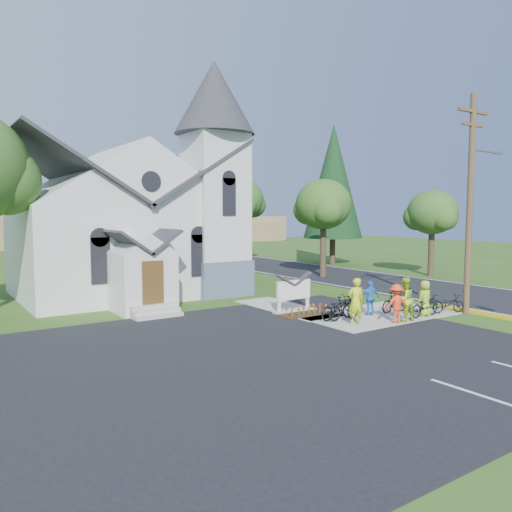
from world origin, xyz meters
TOP-DOWN VIEW (x-y plane):
  - ground at (0.00, 0.00)m, footprint 120.00×120.00m
  - parking_lot at (-7.00, -2.00)m, footprint 20.00×16.00m
  - road at (10.00, 15.00)m, footprint 8.00×90.00m
  - sidewalk at (1.50, 0.50)m, footprint 7.00×4.00m
  - church at (-5.48, 12.48)m, footprint 12.35×12.00m
  - church_sign at (-1.20, 3.20)m, footprint 2.20×0.40m
  - flower_bed at (-1.20, 2.30)m, footprint 2.60×1.10m
  - utility_pole at (5.36, -1.50)m, footprint 3.45×0.28m
  - tree_road_near at (8.50, 12.00)m, footprint 4.00×4.00m
  - tree_road_mid at (9.00, 24.00)m, footprint 4.40×4.40m
  - tree_road_far at (15.50, 8.00)m, footprint 3.60×3.60m
  - conifer at (15.00, 18.00)m, footprint 5.20×5.20m
  - distant_hills at (3.36, 56.33)m, footprint 61.00×10.00m
  - cyclist_0 at (-0.87, -0.49)m, footprint 0.81×0.65m
  - bike_0 at (-0.82, 0.63)m, footprint 1.99×0.79m
  - cyclist_1 at (1.30, -1.20)m, footprint 0.95×0.76m
  - bike_1 at (-0.66, 0.40)m, footprint 1.76×0.51m
  - cyclist_2 at (1.05, 0.49)m, footprint 0.98×0.56m
  - bike_2 at (2.78, -1.11)m, footprint 1.88×0.73m
  - cyclist_3 at (0.78, -1.20)m, footprint 1.18×0.87m
  - bike_3 at (2.39, 0.23)m, footprint 1.66×0.49m
  - cyclist_4 at (2.92, -1.01)m, footprint 0.78×0.51m
  - bike_4 at (4.36, -1.20)m, footprint 1.71×1.09m

SIDE VIEW (x-z plane):
  - ground at x=0.00m, z-range 0.00..0.00m
  - parking_lot at x=-7.00m, z-range 0.00..0.02m
  - road at x=10.00m, z-range 0.00..0.02m
  - sidewalk at x=1.50m, z-range 0.00..0.05m
  - flower_bed at x=-1.20m, z-range 0.00..0.07m
  - bike_4 at x=4.36m, z-range 0.05..0.90m
  - bike_2 at x=2.78m, z-range 0.05..1.02m
  - bike_3 at x=2.39m, z-range 0.05..1.04m
  - bike_0 at x=-0.82m, z-range 0.05..1.08m
  - bike_1 at x=-0.66m, z-range 0.05..1.10m
  - cyclist_2 at x=1.05m, z-range 0.05..1.62m
  - cyclist_4 at x=2.92m, z-range 0.05..1.65m
  - cyclist_3 at x=0.78m, z-range 0.05..1.68m
  - cyclist_1 at x=1.30m, z-range 0.05..1.93m
  - cyclist_0 at x=-0.87m, z-range 0.05..1.99m
  - church_sign at x=-1.20m, z-range 0.18..1.88m
  - distant_hills at x=3.36m, z-range -0.63..4.97m
  - tree_road_far at x=15.50m, z-range 1.48..7.78m
  - tree_road_near at x=8.50m, z-range 1.68..8.73m
  - church at x=-5.48m, z-range -1.25..11.75m
  - utility_pole at x=5.36m, z-range 0.40..10.40m
  - tree_road_mid at x=9.00m, z-range 1.88..9.68m
  - conifer at x=15.00m, z-range 1.19..13.59m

